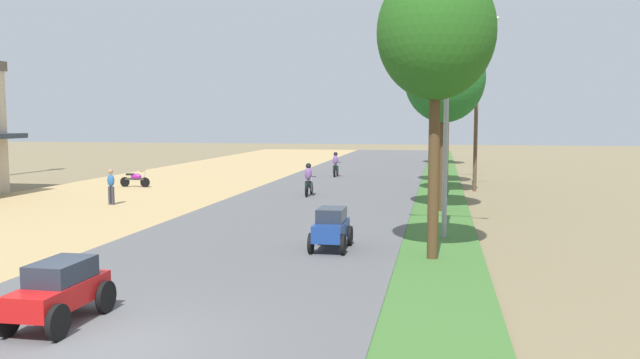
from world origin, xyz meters
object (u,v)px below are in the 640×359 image
Objects in this scene: pedestrian_on_shoulder at (111,185)px; median_tree_nearest at (436,34)px; motorbike_ahead_second at (336,165)px; median_tree_fourth at (444,91)px; motorbike_foreground_rider at (309,180)px; median_tree_third at (448,42)px; utility_pole_near at (476,105)px; streetlamp_near at (446,109)px; utility_pole_far at (477,106)px; median_tree_fifth at (443,95)px; streetlamp_mid at (442,112)px; median_tree_second at (445,79)px; car_sedan_red at (60,289)px; parked_motorbike_third at (135,178)px; car_hatchback_blue at (331,227)px.

median_tree_nearest reaches higher than pedestrian_on_shoulder.
pedestrian_on_shoulder is at bearing -116.39° from motorbike_ahead_second.
median_tree_fourth is 11.16m from motorbike_foreground_rider.
utility_pole_near is at bearing 63.44° from median_tree_third.
streetlamp_near is 4.01× the size of motorbike_foreground_rider.
motorbike_foreground_rider and motorbike_ahead_second have the same top height.
utility_pole_far is at bearing 84.13° from median_tree_nearest.
median_tree_fifth is 14.80m from utility_pole_far.
median_tree_fifth is at bearing 62.67° from pedestrian_on_shoulder.
streetlamp_mid is at bearing 89.98° from median_tree_fifth.
motorbike_foreground_rider is at bearing 149.05° from median_tree_second.
utility_pole_far is 4.01× the size of car_sedan_red.
median_tree_third reaches higher than motorbike_ahead_second.
median_tree_fourth is at bearing 89.12° from median_tree_nearest.
utility_pole_near is 3.98× the size of car_sedan_red.
motorbike_ahead_second reaches higher than parked_motorbike_third.
pedestrian_on_shoulder is 14.03m from car_hatchback_blue.
streetlamp_near is 0.80× the size of utility_pole_near.
streetlamp_near is 41.38m from streetlamp_mid.
car_hatchback_blue is (-5.29, -22.05, -3.98)m from utility_pole_far.
median_tree_fourth is at bearing 49.22° from motorbike_foreground_rider.
median_tree_second is 4.13× the size of motorbike_ahead_second.
median_tree_nearest is at bearing -95.99° from streetlamp_near.
car_hatchback_blue is (-3.29, -36.66, -5.20)m from median_tree_fifth.
parked_motorbike_third is at bearing 175.88° from median_tree_third.
median_tree_nearest reaches higher than median_tree_fourth.
median_tree_fourth is 23.53m from streetlamp_mid.
utility_pole_near reaches higher than median_tree_fifth.
utility_pole_near is 10.16m from motorbike_foreground_rider.
car_hatchback_blue is at bearing -99.10° from median_tree_fourth.
utility_pole_far reaches higher than motorbike_ahead_second.
utility_pole_near is 5.00× the size of motorbike_foreground_rider.
streetlamp_near is at bearing -90.00° from median_tree_fifth.
motorbike_foreground_rider is 1.00× the size of motorbike_ahead_second.
utility_pole_far reaches higher than median_tree_fifth.
motorbike_foreground_rider is at bearing -12.81° from parked_motorbike_third.
median_tree_fifth is at bearing 51.20° from parked_motorbike_third.
car_sedan_red is at bearing -108.51° from median_tree_third.
motorbike_foreground_rider is 10.89m from motorbike_ahead_second.
median_tree_fourth is at bearing -141.88° from utility_pole_far.
median_tree_nearest is 0.89× the size of utility_pole_near.
streetlamp_mid reaches higher than car_hatchback_blue.
median_tree_nearest is 3.76m from streetlamp_near.
median_tree_nearest is at bearing -96.57° from utility_pole_near.
streetlamp_mid is (14.78, 35.92, 3.59)m from pedestrian_on_shoulder.
median_tree_third is at bearing 88.31° from median_tree_second.
car_hatchback_blue is at bearing -106.25° from utility_pole_near.
median_tree_third reaches higher than motorbike_foreground_rider.
motorbike_foreground_rider is at bearing -133.01° from utility_pole_far.
pedestrian_on_shoulder is 0.21× the size of median_tree_fifth.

